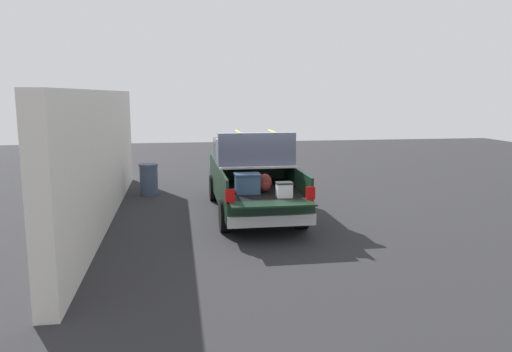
{
  "coord_description": "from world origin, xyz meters",
  "views": [
    {
      "loc": [
        -12.92,
        1.95,
        3.16
      ],
      "look_at": [
        -0.6,
        0.0,
        1.1
      ],
      "focal_mm": 34.98,
      "sensor_mm": 36.0,
      "label": 1
    }
  ],
  "objects": [
    {
      "name": "trash_can",
      "position": [
        2.95,
        2.87,
        0.5
      ],
      "size": [
        0.6,
        0.6,
        0.98
      ],
      "color": "#3F4C66",
      "rests_on": "ground_plane"
    },
    {
      "name": "ground_plane",
      "position": [
        0.0,
        0.0,
        0.0
      ],
      "size": [
        40.0,
        40.0,
        0.0
      ],
      "primitive_type": "plane",
      "color": "#262628"
    },
    {
      "name": "building_facade",
      "position": [
        -0.11,
        3.81,
        1.62
      ],
      "size": [
        11.94,
        0.36,
        3.25
      ],
      "primitive_type": "cube",
      "color": "silver",
      "rests_on": "ground_plane"
    },
    {
      "name": "pickup_truck",
      "position": [
        0.36,
        0.0,
        0.95
      ],
      "size": [
        6.05,
        2.06,
        2.23
      ],
      "color": "black",
      "rests_on": "ground_plane"
    }
  ]
}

